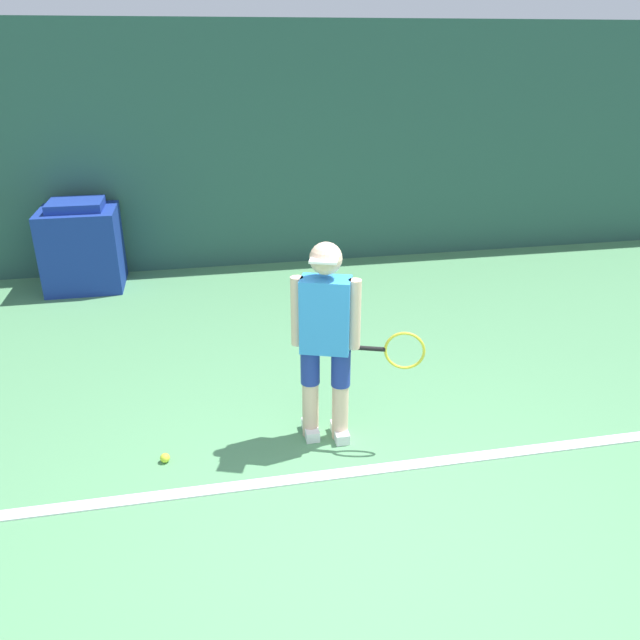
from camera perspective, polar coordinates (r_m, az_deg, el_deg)
The scene contains 6 objects.
ground_plane at distance 3.88m, azimuth 3.39°, elevation -19.83°, with size 24.00×24.00×0.00m, color #518C5B.
back_wall at distance 8.06m, azimuth -5.84°, elevation 15.27°, with size 24.00×0.10×2.96m.
court_baseline at distance 4.36m, azimuth 1.23°, elevation -13.96°, with size 21.60×0.10×0.01m.
tennis_player at distance 4.33m, azimuth 0.66°, elevation -1.49°, with size 0.89×0.39×1.50m.
tennis_ball at distance 4.59m, azimuth -13.99°, elevation -12.13°, with size 0.07×0.07×0.07m.
covered_chair at distance 7.89m, azimuth -20.91°, elevation 6.29°, with size 0.86×0.77×1.04m.
Camera 1 is at (-0.75, -2.70, 2.68)m, focal length 35.00 mm.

